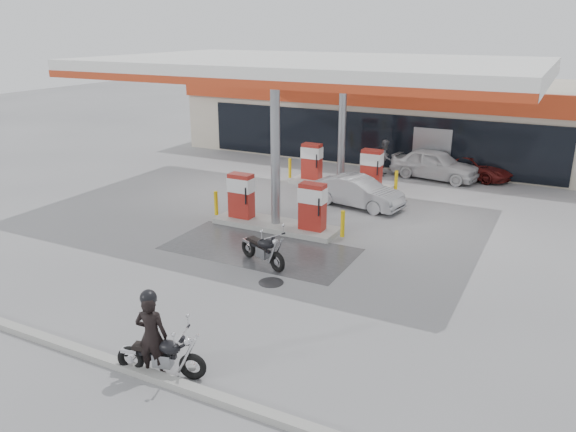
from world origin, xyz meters
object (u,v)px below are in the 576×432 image
Objects in this scene: main_motorcycle at (162,356)px; attendant at (385,157)px; pump_island_far at (341,171)px; biker_main at (152,336)px; sedan_white at (435,164)px; parked_car_right at (474,167)px; pump_island_near at (276,208)px; parked_motorcycle at (263,250)px; hatchback_silver at (358,192)px; parked_car_left at (262,135)px.

main_motorcycle is 17.62m from attendant.
pump_island_far is 14.97m from biker_main.
attendant reaches higher than sedan_white.
biker_main is 19.29m from parked_car_right.
biker_main is (1.96, -8.84, 0.18)m from pump_island_near.
sedan_white is 2.31m from attendant.
sedan_white is (1.22, 17.99, 0.25)m from main_motorcycle.
sedan_white is at bearing 43.53° from pump_island_far.
parked_motorcycle is at bearing -100.25° from biker_main.
hatchback_silver is (-0.26, 12.44, -0.29)m from biker_main.
main_motorcycle is at bearing -169.83° from parked_car_right.
pump_island_far reaches higher than main_motorcycle.
hatchback_silver reaches higher than parked_motorcycle.
main_motorcycle is 12.39m from hatchback_silver.
biker_main is 0.49× the size of parked_car_right.
hatchback_silver reaches higher than main_motorcycle.
sedan_white reaches higher than parked_car_left.
parked_motorcycle reaches higher than parked_car_right.
attendant is 5.24m from hatchback_silver.
pump_island_far is 6.49m from parked_car_right.
parked_motorcycle is (-0.95, 5.77, 0.03)m from main_motorcycle.
biker_main is 1.05× the size of attendant.
parked_car_right is at bearing 66.06° from main_motorcycle.
pump_island_far is 2.94m from hatchback_silver.
main_motorcycle is 22.88m from parked_car_left.
pump_island_far is 1.43× the size of hatchback_silver.
attendant is (-0.10, 11.81, 0.38)m from parked_motorcycle.
pump_island_near is 3.98m from hatchback_silver.
biker_main is 5.89m from parked_motorcycle.
parked_motorcycle is 11.82m from attendant.
pump_island_near reaches higher than parked_motorcycle.
attendant is at bearing 82.85° from pump_island_near.
main_motorcycle is 18.03m from sedan_white.
biker_main is (-0.18, -0.06, 0.45)m from main_motorcycle.
main_motorcycle is at bearing -76.27° from pump_island_near.
hatchback_silver is 0.81× the size of parked_car_left.
pump_island_far reaches higher than parked_car_right.
pump_island_far is 2.68× the size of parked_motorcycle.
parked_car_right is (3.23, 6.62, -0.09)m from hatchback_silver.
pump_island_near is at bearing 164.88° from hatchback_silver.
hatchback_silver is (0.50, 6.61, 0.13)m from parked_motorcycle.
pump_island_far reaches higher than parked_car_left.
main_motorcycle is at bearing -169.96° from parked_car_left.
parked_motorcycle is 0.48× the size of sedan_white.
pump_island_near is 9.05m from main_motorcycle.
pump_island_far is at bearing 120.97° from parked_motorcycle.
pump_island_far is 4.65m from sedan_white.
pump_island_far is 9.54m from parked_car_left.
parked_car_right reaches higher than main_motorcycle.
attendant is (-0.86, 17.64, -0.04)m from biker_main.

